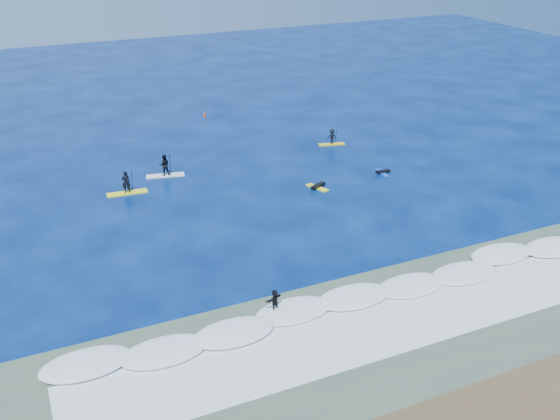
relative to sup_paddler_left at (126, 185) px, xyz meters
name	(u,v)px	position (x,y,z in m)	size (l,w,h in m)	color
ground	(274,233)	(8.46, -11.59, -0.74)	(160.00, 160.00, 0.00)	#031340
shallow_water	(375,341)	(8.46, -25.59, -0.73)	(90.00, 13.00, 0.01)	#3E5443
breaking_wave	(340,304)	(8.46, -21.59, -0.74)	(40.00, 6.00, 0.30)	white
whitewater	(366,331)	(8.46, -24.59, -0.74)	(34.00, 5.00, 0.02)	silver
sup_paddler_left	(126,185)	(0.00, 0.00, 0.00)	(3.41, 1.10, 2.36)	yellow
sup_paddler_center	(165,167)	(3.91, 2.41, 0.14)	(3.46, 1.53, 2.35)	white
sup_paddler_right	(332,138)	(21.45, 3.55, 0.00)	(2.76, 1.28, 1.88)	gold
prone_paddler_near	(317,186)	(15.15, -5.57, -0.58)	(1.66, 2.20, 0.45)	#EBF21A
prone_paddler_far	(382,172)	(22.02, -5.05, -0.61)	(1.47, 1.88, 0.39)	blue
wave_surfer	(275,301)	(4.45, -20.79, 0.06)	(2.00, 1.17, 1.40)	white
marker_buoy	(205,115)	(12.52, 17.62, -0.47)	(0.25, 0.25, 0.61)	#E44614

